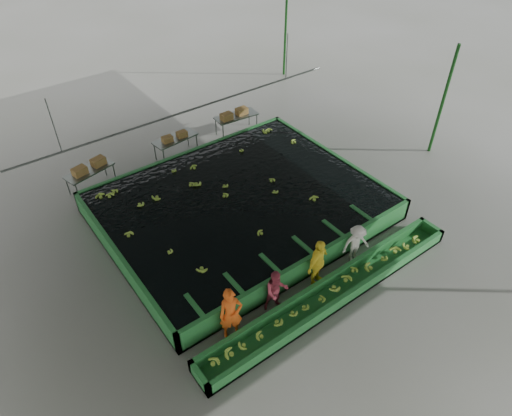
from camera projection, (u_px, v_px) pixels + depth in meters
ground at (264, 236)px, 16.85m from camera, size 80.00×80.00×0.00m
shed_roof at (266, 114)px, 13.64m from camera, size 20.00×22.00×0.04m
shed_posts at (265, 181)px, 15.25m from camera, size 20.00×22.00×5.00m
flotation_tank at (240, 206)px, 17.49m from camera, size 10.00×8.00×0.90m
tank_water at (240, 197)px, 17.23m from camera, size 9.70×7.70×0.00m
sorting_trough at (333, 292)px, 14.48m from camera, size 10.00×1.00×0.50m
cableway_rail at (188, 111)px, 18.01m from camera, size 0.08×0.08×14.00m
rail_hanger_left at (54, 126)px, 15.08m from camera, size 0.04×0.04×2.00m
rail_hanger_right at (287, 57)px, 19.65m from camera, size 0.04×0.04×2.00m
worker_a at (231, 314)px, 12.99m from camera, size 0.81×0.67×1.89m
worker_b at (276, 291)px, 13.86m from camera, size 0.92×0.83×1.54m
worker_c at (318, 263)px, 14.54m from camera, size 1.17×0.75×1.85m
worker_d at (356, 244)px, 15.47m from camera, size 1.10×0.85×1.50m
packing_table_left at (92, 179)px, 18.81m from camera, size 2.12×1.25×0.90m
packing_table_mid at (176, 147)px, 20.69m from camera, size 2.11×1.05×0.92m
packing_table_right at (236, 124)px, 22.24m from camera, size 2.15×1.01×0.95m
box_stack_left at (90, 169)px, 18.55m from camera, size 1.49×0.72×0.31m
box_stack_mid at (175, 139)px, 20.32m from camera, size 1.19×0.34×0.26m
box_stack_right at (234, 117)px, 21.84m from camera, size 1.44×0.42×0.31m
floating_bananas at (228, 187)px, 17.72m from camera, size 9.47×6.46×0.13m
trough_bananas at (333, 289)px, 14.38m from camera, size 8.53×0.57×0.11m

